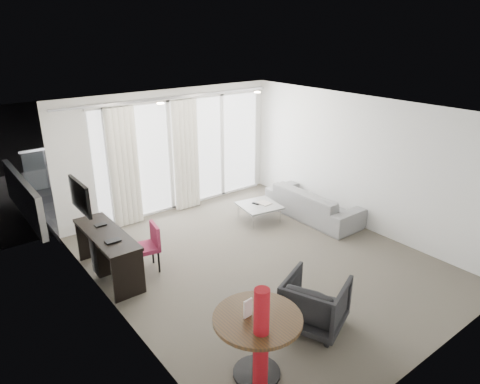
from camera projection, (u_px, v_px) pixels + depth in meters
floor at (261, 261)px, 7.38m from camera, size 5.00×6.00×0.00m
ceiling at (264, 111)px, 6.43m from camera, size 5.00×6.00×0.00m
wall_left at (114, 234)px, 5.48m from camera, size 0.00×6.00×2.60m
wall_right at (360, 163)px, 8.33m from camera, size 0.00×6.00×2.60m
wall_front at (440, 269)px, 4.69m from camera, size 5.00×0.00×2.60m
window_panel at (184, 153)px, 9.32m from camera, size 4.00×0.02×2.38m
window_frame at (185, 153)px, 9.30m from camera, size 4.10×0.06×2.44m
curtain_left at (124, 168)px, 8.37m from camera, size 0.60×0.20×2.38m
curtain_right at (186, 155)px, 9.17m from camera, size 0.60×0.20×2.38m
curtain_track at (172, 98)px, 8.57m from camera, size 4.80×0.04×0.04m
downlight_a at (161, 103)px, 7.11m from camera, size 0.12×0.12×0.02m
downlight_b at (257, 92)px, 8.30m from camera, size 0.12×0.12×0.02m
desk at (109, 254)px, 6.83m from camera, size 0.51×1.64×0.77m
tv at (80, 196)px, 6.56m from camera, size 0.05×0.80×0.50m
desk_chair at (145, 248)px, 6.98m from camera, size 0.50×0.48×0.80m
round_table at (257, 346)px, 4.85m from camera, size 1.23×1.23×0.80m
menu_card at (248, 323)px, 4.74m from camera, size 0.12×0.03×0.22m
red_lamp at (261, 343)px, 4.52m from camera, size 0.32×0.32×1.33m
tub_armchair at (315, 303)px, 5.68m from camera, size 1.03×1.02×0.72m
coffee_table at (259, 212)px, 8.89m from camera, size 0.88×0.88×0.35m
remote at (256, 203)px, 8.86m from camera, size 0.10×0.18×0.02m
magazine at (264, 203)px, 8.89m from camera, size 0.24×0.29×0.02m
sofa at (313, 203)px, 8.99m from camera, size 0.84×2.14×0.63m
terrace_slab at (156, 188)px, 10.89m from camera, size 5.60×3.00×0.12m
rattan_chair_a at (172, 172)px, 10.55m from camera, size 0.71×0.71×0.87m
rattan_chair_b at (210, 150)px, 12.31m from camera, size 0.64×0.64×0.90m
rattan_table at (212, 172)px, 11.14m from camera, size 0.64×0.64×0.49m
balustrade at (130, 154)px, 11.76m from camera, size 5.50×0.06×1.05m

